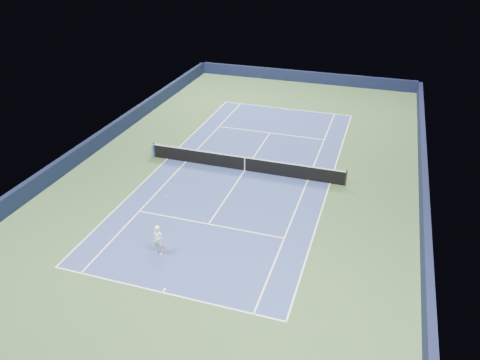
% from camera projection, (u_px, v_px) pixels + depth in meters
% --- Properties ---
extents(ground, '(40.00, 40.00, 0.00)m').
position_uv_depth(ground, '(245.00, 171.00, 30.12)').
color(ground, '#2F4B29').
rests_on(ground, ground).
extents(wall_far, '(22.00, 0.35, 1.10)m').
position_uv_depth(wall_far, '(305.00, 77.00, 46.33)').
color(wall_far, black).
rests_on(wall_far, ground).
extents(wall_right, '(0.35, 40.00, 1.10)m').
position_uv_depth(wall_right, '(424.00, 189.00, 26.94)').
color(wall_right, '#101532').
rests_on(wall_right, ground).
extents(wall_left, '(0.35, 40.00, 1.10)m').
position_uv_depth(wall_left, '(98.00, 141.00, 32.76)').
color(wall_left, black).
rests_on(wall_left, ground).
extents(court_surface, '(10.97, 23.77, 0.01)m').
position_uv_depth(court_surface, '(245.00, 170.00, 30.12)').
color(court_surface, navy).
rests_on(court_surface, ground).
extents(baseline_far, '(10.97, 0.08, 0.00)m').
position_uv_depth(baseline_far, '(286.00, 109.00, 40.00)').
color(baseline_far, white).
rests_on(baseline_far, ground).
extents(baseline_near, '(10.97, 0.08, 0.00)m').
position_uv_depth(baseline_near, '(163.00, 292.00, 20.23)').
color(baseline_near, white).
rests_on(baseline_near, ground).
extents(sideline_doubles_right, '(0.08, 23.77, 0.00)m').
position_uv_depth(sideline_doubles_right, '(330.00, 183.00, 28.64)').
color(sideline_doubles_right, white).
rests_on(sideline_doubles_right, ground).
extents(sideline_doubles_left, '(0.08, 23.77, 0.00)m').
position_uv_depth(sideline_doubles_left, '(167.00, 159.00, 31.59)').
color(sideline_doubles_left, white).
rests_on(sideline_doubles_left, ground).
extents(sideline_singles_right, '(0.08, 23.77, 0.00)m').
position_uv_depth(sideline_singles_right, '(308.00, 180.00, 29.01)').
color(sideline_singles_right, white).
rests_on(sideline_singles_right, ground).
extents(sideline_singles_left, '(0.08, 23.77, 0.00)m').
position_uv_depth(sideline_singles_left, '(186.00, 162.00, 31.22)').
color(sideline_singles_left, white).
rests_on(sideline_singles_left, ground).
extents(service_line_far, '(8.23, 0.08, 0.00)m').
position_uv_depth(service_line_far, '(270.00, 133.00, 35.43)').
color(service_line_far, white).
rests_on(service_line_far, ground).
extents(service_line_near, '(8.23, 0.08, 0.00)m').
position_uv_depth(service_line_near, '(209.00, 224.00, 24.79)').
color(service_line_near, white).
rests_on(service_line_near, ground).
extents(center_service_line, '(0.08, 12.80, 0.00)m').
position_uv_depth(center_service_line, '(245.00, 170.00, 30.11)').
color(center_service_line, white).
rests_on(center_service_line, ground).
extents(center_mark_far, '(0.08, 0.30, 0.00)m').
position_uv_depth(center_mark_far, '(286.00, 109.00, 39.87)').
color(center_mark_far, white).
rests_on(center_mark_far, ground).
extents(center_mark_near, '(0.08, 0.30, 0.00)m').
position_uv_depth(center_mark_near, '(164.00, 290.00, 20.36)').
color(center_mark_near, white).
rests_on(center_mark_near, ground).
extents(tennis_net, '(12.90, 0.10, 1.07)m').
position_uv_depth(tennis_net, '(245.00, 164.00, 29.87)').
color(tennis_net, black).
rests_on(tennis_net, ground).
extents(sponsor_cube, '(0.58, 0.47, 0.80)m').
position_uv_depth(sponsor_cube, '(157.00, 150.00, 31.87)').
color(sponsor_cube, blue).
rests_on(sponsor_cube, ground).
extents(tennis_player, '(0.76, 1.26, 2.73)m').
position_uv_depth(tennis_player, '(158.00, 240.00, 22.25)').
color(tennis_player, white).
rests_on(tennis_player, ground).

